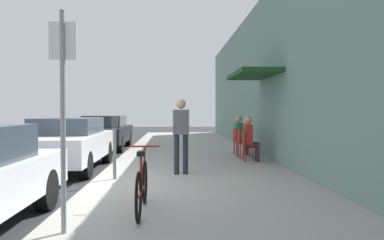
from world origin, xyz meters
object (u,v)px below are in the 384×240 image
(bicycle_0, at_px, (142,187))
(parking_meter, at_px, (114,143))
(parked_car_2, at_px, (105,132))
(street_sign, at_px, (63,103))
(pedestrian_standing, at_px, (181,130))
(cafe_chair_0, at_px, (248,144))
(cafe_chair_2, at_px, (239,140))
(cafe_chair_1, at_px, (243,141))
(parked_car_1, at_px, (67,143))
(seated_patron_0, at_px, (250,137))
(seated_patron_2, at_px, (240,134))

(bicycle_0, bearing_deg, parking_meter, 106.48)
(parked_car_2, bearing_deg, street_sign, -82.31)
(parked_car_2, bearing_deg, parking_meter, -78.41)
(parking_meter, distance_m, pedestrian_standing, 1.52)
(street_sign, xyz_separation_m, pedestrian_standing, (1.46, 4.09, -0.52))
(cafe_chair_0, relative_size, cafe_chair_2, 1.00)
(street_sign, height_order, cafe_chair_0, street_sign)
(bicycle_0, distance_m, cafe_chair_1, 6.68)
(pedestrian_standing, bearing_deg, parking_meter, -158.90)
(parked_car_1, xyz_separation_m, bicycle_0, (2.34, -4.76, -0.24))
(street_sign, height_order, seated_patron_0, street_sign)
(parking_meter, xyz_separation_m, cafe_chair_2, (3.35, 4.22, -0.26))
(parked_car_1, bearing_deg, street_sign, -75.10)
(cafe_chair_2, bearing_deg, cafe_chair_1, -90.01)
(street_sign, bearing_deg, bicycle_0, 46.07)
(parked_car_2, distance_m, seated_patron_0, 6.97)
(parked_car_2, relative_size, cafe_chair_1, 5.06)
(parking_meter, relative_size, seated_patron_0, 1.02)
(cafe_chair_0, relative_size, seated_patron_2, 0.67)
(cafe_chair_0, bearing_deg, parked_car_2, 135.01)
(parked_car_2, xyz_separation_m, seated_patron_0, (4.96, -4.90, 0.10))
(cafe_chair_0, bearing_deg, parking_meter, -141.54)
(cafe_chair_0, height_order, cafe_chair_2, same)
(seated_patron_0, bearing_deg, cafe_chair_0, 178.13)
(parking_meter, xyz_separation_m, seated_patron_2, (3.41, 4.23, -0.07))
(bicycle_0, relative_size, cafe_chair_0, 1.97)
(cafe_chair_0, bearing_deg, seated_patron_0, -1.87)
(seated_patron_2, distance_m, pedestrian_standing, 4.21)
(parking_meter, xyz_separation_m, bicycle_0, (0.79, -2.68, -0.41))
(seated_patron_2, height_order, pedestrian_standing, pedestrian_standing)
(street_sign, distance_m, cafe_chair_1, 7.89)
(street_sign, height_order, pedestrian_standing, street_sign)
(parked_car_2, bearing_deg, seated_patron_0, -44.65)
(street_sign, relative_size, cafe_chair_2, 2.99)
(cafe_chair_0, xyz_separation_m, seated_patron_0, (0.06, -0.00, 0.19))
(street_sign, xyz_separation_m, seated_patron_2, (3.46, 7.78, -0.82))
(cafe_chair_0, height_order, cafe_chair_1, same)
(cafe_chair_1, bearing_deg, street_sign, -115.76)
(parking_meter, xyz_separation_m, seated_patron_0, (3.41, 2.66, -0.07))
(parked_car_1, bearing_deg, pedestrian_standing, -27.59)
(seated_patron_0, bearing_deg, cafe_chair_2, 92.20)
(cafe_chair_0, distance_m, seated_patron_2, 1.58)
(parking_meter, height_order, seated_patron_2, parking_meter)
(bicycle_0, xyz_separation_m, cafe_chair_2, (2.56, 6.90, 0.14))
(seated_patron_0, bearing_deg, seated_patron_2, 90.00)
(parked_car_2, height_order, street_sign, street_sign)
(street_sign, xyz_separation_m, cafe_chair_2, (3.40, 7.77, -1.02))
(street_sign, bearing_deg, parking_meter, 89.19)
(bicycle_0, distance_m, cafe_chair_2, 7.36)
(cafe_chair_2, relative_size, pedestrian_standing, 0.51)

